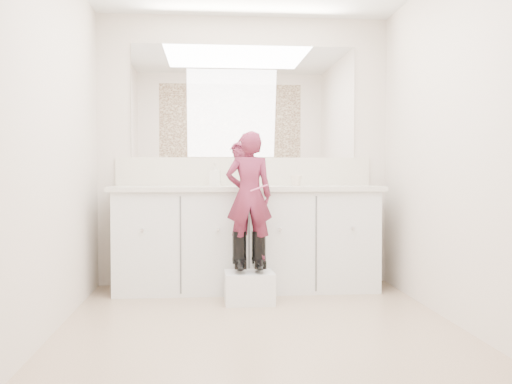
{
  "coord_description": "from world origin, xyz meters",
  "views": [
    {
      "loc": [
        -0.34,
        -3.62,
        1.01
      ],
      "look_at": [
        0.03,
        0.69,
        0.86
      ],
      "focal_mm": 40.0,
      "sensor_mm": 36.0,
      "label": 1
    }
  ],
  "objects": [
    {
      "name": "backsplash",
      "position": [
        0.0,
        1.49,
        1.02
      ],
      "size": [
        2.28,
        0.03,
        0.25
      ],
      "primitive_type": "cube",
      "color": "beige",
      "rests_on": "countertop"
    },
    {
      "name": "mirror",
      "position": [
        0.0,
        1.49,
        1.64
      ],
      "size": [
        2.0,
        0.02,
        1.0
      ],
      "primitive_type": "cube",
      "color": "white",
      "rests_on": "wall_back"
    },
    {
      "name": "cup",
      "position": [
        0.44,
        1.27,
        0.94
      ],
      "size": [
        0.13,
        0.13,
        0.1
      ],
      "primitive_type": "imported",
      "rotation": [
        0.0,
        0.0,
        0.37
      ],
      "color": "beige",
      "rests_on": "countertop"
    },
    {
      "name": "wall_back",
      "position": [
        0.0,
        1.5,
        1.2
      ],
      "size": [
        2.6,
        0.0,
        2.6
      ],
      "primitive_type": "plane",
      "rotation": [
        1.57,
        0.0,
        0.0
      ],
      "color": "beige",
      "rests_on": "floor"
    },
    {
      "name": "boot_left",
      "position": [
        -0.09,
        0.75,
        0.4
      ],
      "size": [
        0.12,
        0.21,
        0.31
      ],
      "primitive_type": null,
      "rotation": [
        0.0,
        0.0,
        0.01
      ],
      "color": "black",
      "rests_on": "step_stool"
    },
    {
      "name": "dot_panel",
      "position": [
        0.0,
        -1.49,
        1.65
      ],
      "size": [
        2.0,
        0.01,
        1.2
      ],
      "primitive_type": "cube",
      "color": "#472819",
      "rests_on": "wall_front"
    },
    {
      "name": "step_stool",
      "position": [
        -0.01,
        0.73,
        0.12
      ],
      "size": [
        0.38,
        0.32,
        0.24
      ],
      "primitive_type": "cube",
      "rotation": [
        0.0,
        0.0,
        0.01
      ],
      "color": "silver",
      "rests_on": "floor"
    },
    {
      "name": "boot_right",
      "position": [
        0.06,
        0.75,
        0.4
      ],
      "size": [
        0.12,
        0.21,
        0.31
      ],
      "primitive_type": null,
      "rotation": [
        0.0,
        0.0,
        0.01
      ],
      "color": "black",
      "rests_on": "step_stool"
    },
    {
      "name": "toddler",
      "position": [
        -0.01,
        0.75,
        0.83
      ],
      "size": [
        0.36,
        0.24,
        0.98
      ],
      "primitive_type": "imported",
      "rotation": [
        0.0,
        0.0,
        3.15
      ],
      "color": "#A4325A",
      "rests_on": "step_stool"
    },
    {
      "name": "floor",
      "position": [
        0.0,
        0.0,
        0.0
      ],
      "size": [
        3.0,
        3.0,
        0.0
      ],
      "primitive_type": "plane",
      "color": "#886E59",
      "rests_on": "ground"
    },
    {
      "name": "vanity_cabinet",
      "position": [
        0.0,
        1.23,
        0.42
      ],
      "size": [
        2.2,
        0.55,
        0.85
      ],
      "primitive_type": "cube",
      "color": "silver",
      "rests_on": "floor"
    },
    {
      "name": "faucet",
      "position": [
        0.0,
        1.38,
        0.94
      ],
      "size": [
        0.08,
        0.08,
        0.1
      ],
      "primitive_type": "cylinder",
      "color": "silver",
      "rests_on": "countertop"
    },
    {
      "name": "wall_front",
      "position": [
        0.0,
        -1.5,
        1.2
      ],
      "size": [
        2.6,
        0.0,
        2.6
      ],
      "primitive_type": "plane",
      "rotation": [
        -1.57,
        0.0,
        0.0
      ],
      "color": "beige",
      "rests_on": "floor"
    },
    {
      "name": "countertop",
      "position": [
        0.0,
        1.21,
        0.87
      ],
      "size": [
        2.28,
        0.58,
        0.04
      ],
      "primitive_type": "cube",
      "color": "beige",
      "rests_on": "vanity_cabinet"
    },
    {
      "name": "wall_right",
      "position": [
        1.3,
        0.0,
        1.2
      ],
      "size": [
        0.0,
        3.0,
        3.0
      ],
      "primitive_type": "plane",
      "rotation": [
        1.57,
        0.0,
        -1.57
      ],
      "color": "beige",
      "rests_on": "floor"
    },
    {
      "name": "wall_left",
      "position": [
        -1.3,
        0.0,
        1.2
      ],
      "size": [
        0.0,
        3.0,
        3.0
      ],
      "primitive_type": "plane",
      "rotation": [
        1.57,
        0.0,
        1.57
      ],
      "color": "beige",
      "rests_on": "floor"
    },
    {
      "name": "toothbrush",
      "position": [
        0.06,
        0.67,
        0.89
      ],
      "size": [
        0.14,
        0.01,
        0.06
      ],
      "primitive_type": "cylinder",
      "rotation": [
        0.0,
        1.22,
        0.01
      ],
      "color": "#D65382",
      "rests_on": "toddler"
    },
    {
      "name": "soap_bottle",
      "position": [
        -0.27,
        1.29,
        0.99
      ],
      "size": [
        0.1,
        0.1,
        0.2
      ],
      "primitive_type": "imported",
      "rotation": [
        0.0,
        0.0,
        -0.13
      ],
      "color": "silver",
      "rests_on": "countertop"
    }
  ]
}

